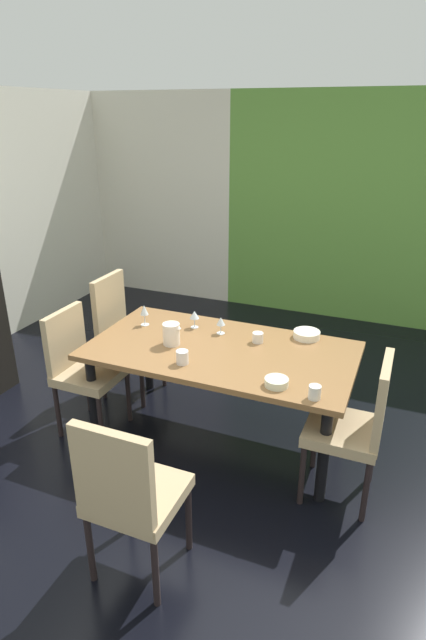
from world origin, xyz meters
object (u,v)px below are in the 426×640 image
cup_rear (315,392)px  chair_left_near (81,364)px  wine_glass_right (194,315)px  serving_bowl_east (276,382)px  wine_glass_west (144,311)px  cup_south (182,357)px  chair_right_near (357,422)px  chair_head_near (129,492)px  dining_table (221,358)px  chair_left_far (123,330)px  cup_left (258,338)px  wine_glass_near_shelf (221,322)px  serving_bowl_north (307,334)px  pitcher_corner (171,334)px

cup_rear → chair_left_near: bearing=176.2°
wine_glass_right → serving_bowl_east: wine_glass_right is taller
wine_glass_west → cup_south: (0.56, -0.47, -0.07)m
wine_glass_west → wine_glass_right: (0.38, 0.10, -0.02)m
chair_left_near → chair_right_near: bearing=90.0°
wine_glass_west → serving_bowl_east: (1.22, -0.52, -0.10)m
chair_head_near → cup_south: size_ratio=10.76×
dining_table → chair_left_near: chair_left_near is taller
chair_left_far → wine_glass_right: bearing=87.5°
chair_head_near → cup_rear: size_ratio=11.79×
dining_table → cup_rear: 0.87m
chair_head_near → serving_bowl_east: size_ratio=6.66×
chair_left_far → cup_rear: 1.91m
serving_bowl_east → cup_left: size_ratio=1.86×
chair_left_far → wine_glass_near_shelf: bearing=86.4°
dining_table → chair_right_near: (1.01, -0.30, -0.10)m
chair_head_near → cup_rear: chair_head_near is taller
serving_bowl_north → cup_south: bearing=-133.3°
wine_glass_near_shelf → wine_glass_right: (-0.23, 0.03, 0.01)m
dining_table → wine_glass_right: wine_glass_right is taller
chair_left_near → chair_head_near: chair_head_near is taller
wine_glass_near_shelf → serving_bowl_east: wine_glass_near_shelf is taller
wine_glass_near_shelf → pitcher_corner: pitcher_corner is taller
dining_table → pitcher_corner: size_ratio=11.68×
serving_bowl_north → cup_rear: bearing=-74.3°
cup_rear → chair_head_near: bearing=-127.3°
chair_right_near → pitcher_corner: chair_right_near is taller
dining_table → chair_right_near: 1.05m
chair_right_near → chair_head_near: bearing=137.5°
wine_glass_right → cup_left: wine_glass_right is taller
chair_left_far → cup_rear: size_ratio=12.40×
wine_glass_west → serving_bowl_east: bearing=-23.1°
chair_head_near → pitcher_corner: (-0.40, 1.27, 0.25)m
cup_left → pitcher_corner: (-0.56, -0.27, 0.04)m
dining_table → chair_right_near: bearing=-16.4°
pitcher_corner → dining_table: bearing=11.4°
dining_table → cup_rear: cup_rear is taller
wine_glass_west → wine_glass_near_shelf: wine_glass_west is taller
chair_right_near → cup_rear: 0.35m
chair_right_near → cup_south: bearing=90.7°
cup_rear → wine_glass_right: bearing=147.8°
dining_table → serving_bowl_north: bearing=37.9°
cup_left → cup_rear: cup_rear is taller
chair_right_near → cup_rear: (-0.25, -0.12, 0.22)m
cup_south → cup_rear: bearing=-6.4°
pitcher_corner → serving_bowl_east: bearing=-18.2°
chair_head_near → wine_glass_near_shelf: size_ratio=7.55×
chair_left_far → pitcher_corner: chair_left_far is taller
serving_bowl_north → cup_rear: (0.23, -0.82, 0.01)m
serving_bowl_north → chair_left_near: bearing=-155.2°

